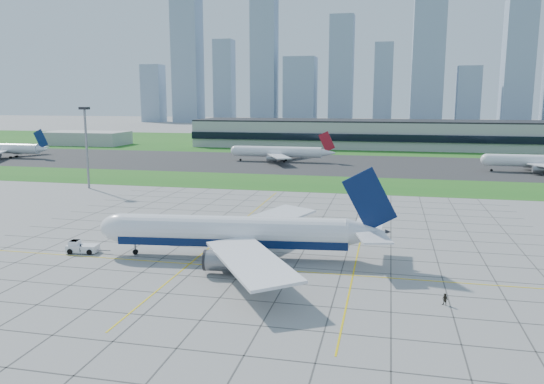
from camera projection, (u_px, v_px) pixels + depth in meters
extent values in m
plane|color=#9A9A95|center=(249.00, 264.00, 91.36)|extent=(1400.00, 1400.00, 0.00)
cube|color=#1E601B|center=(318.00, 183.00, 177.88)|extent=(700.00, 35.00, 0.04)
cube|color=#383838|center=(335.00, 164.00, 230.76)|extent=(700.00, 75.00, 0.04)
cube|color=#1E601B|center=(352.00, 143.00, 336.51)|extent=(700.00, 145.00, 0.04)
cube|color=#474744|center=(40.00, 235.00, 111.19)|extent=(0.18, 130.00, 0.02)
cube|color=#474744|center=(74.00, 237.00, 109.48)|extent=(0.18, 130.00, 0.02)
cube|color=#474744|center=(109.00, 239.00, 107.78)|extent=(0.18, 130.00, 0.02)
cube|color=#474744|center=(146.00, 241.00, 106.08)|extent=(0.18, 130.00, 0.02)
cube|color=#474744|center=(183.00, 243.00, 104.38)|extent=(0.18, 130.00, 0.02)
cube|color=#474744|center=(222.00, 246.00, 102.67)|extent=(0.18, 130.00, 0.02)
cube|color=#474744|center=(262.00, 248.00, 100.97)|extent=(0.18, 130.00, 0.02)
cube|color=#474744|center=(304.00, 251.00, 99.27)|extent=(0.18, 130.00, 0.02)
cube|color=#474744|center=(346.00, 254.00, 97.56)|extent=(0.18, 130.00, 0.02)
cube|color=#474744|center=(391.00, 256.00, 95.86)|extent=(0.18, 130.00, 0.02)
cube|color=#474744|center=(437.00, 259.00, 94.16)|extent=(0.18, 130.00, 0.02)
cube|color=#474744|center=(485.00, 262.00, 92.46)|extent=(0.18, 130.00, 0.02)
cube|color=#474744|center=(534.00, 265.00, 90.75)|extent=(0.18, 130.00, 0.02)
cube|color=#474744|center=(176.00, 348.00, 60.59)|extent=(110.00, 0.18, 0.02)
cube|color=#474744|center=(200.00, 320.00, 68.28)|extent=(110.00, 0.18, 0.02)
cube|color=#474744|center=(220.00, 298.00, 75.97)|extent=(110.00, 0.18, 0.02)
cube|color=#474744|center=(235.00, 279.00, 83.67)|extent=(110.00, 0.18, 0.02)
cube|color=#474744|center=(249.00, 264.00, 91.36)|extent=(110.00, 0.18, 0.02)
cube|color=#474744|center=(260.00, 251.00, 99.05)|extent=(110.00, 0.18, 0.02)
cube|color=#474744|center=(269.00, 240.00, 106.74)|extent=(110.00, 0.18, 0.02)
cube|color=#474744|center=(277.00, 231.00, 114.43)|extent=(110.00, 0.18, 0.02)
cube|color=#474744|center=(284.00, 222.00, 122.12)|extent=(110.00, 0.18, 0.02)
cube|color=#474744|center=(291.00, 215.00, 129.81)|extent=(110.00, 0.18, 0.02)
cube|color=#474744|center=(296.00, 209.00, 137.50)|extent=(110.00, 0.18, 0.02)
cube|color=#474744|center=(301.00, 203.00, 145.19)|extent=(110.00, 0.18, 0.02)
cube|color=#474744|center=(306.00, 197.00, 152.89)|extent=(110.00, 0.18, 0.02)
cube|color=yellow|center=(246.00, 268.00, 89.43)|extent=(120.00, 0.25, 0.03)
cube|color=yellow|center=(227.00, 233.00, 112.71)|extent=(0.25, 100.00, 0.03)
cube|color=yellow|center=(360.00, 240.00, 106.75)|extent=(0.25, 100.00, 0.03)
cube|color=#B7B7B2|center=(420.00, 135.00, 302.66)|extent=(260.00, 42.00, 15.00)
cube|color=black|center=(422.00, 139.00, 282.07)|extent=(260.00, 1.00, 4.00)
cube|color=black|center=(421.00, 121.00, 301.28)|extent=(260.00, 42.00, 0.80)
cube|color=#B7B7B2|center=(86.00, 138.00, 326.61)|extent=(50.00, 25.00, 8.00)
cylinder|color=gray|center=(87.00, 149.00, 166.57)|extent=(0.70, 0.70, 25.00)
cube|color=black|center=(84.00, 108.00, 164.35)|extent=(2.50, 2.50, 0.80)
cube|color=#8A9FB5|center=(153.00, 93.00, 640.27)|extent=(24.00, 21.60, 68.00)
cube|color=#8A9FB5|center=(188.00, 62.00, 624.24)|extent=(31.00, 27.90, 142.00)
cube|color=#8A9FB5|center=(224.00, 82.00, 618.76)|extent=(22.00, 19.80, 95.00)
cube|color=#8A9FB5|center=(264.00, 52.00, 602.87)|extent=(28.00, 25.20, 160.00)
cube|color=#8A9FB5|center=(300.00, 90.00, 601.43)|extent=(35.00, 31.50, 74.00)
cube|color=#8A9FB5|center=(341.00, 70.00, 587.80)|extent=(26.00, 23.40, 118.00)
cube|color=#8A9FB5|center=(383.00, 84.00, 580.63)|extent=(20.00, 18.00, 88.00)
cube|color=#8A9FB5|center=(428.00, 54.00, 565.43)|extent=(33.00, 29.70, 150.00)
cube|color=#8A9FB5|center=(468.00, 96.00, 563.95)|extent=(24.00, 21.60, 62.00)
cube|color=#8A9FB5|center=(518.00, 63.00, 548.19)|extent=(29.00, 26.10, 128.00)
cylinder|color=white|center=(233.00, 231.00, 94.38)|extent=(41.05, 9.83, 5.31)
cube|color=#061741|center=(233.00, 240.00, 94.67)|extent=(41.01, 9.48, 1.42)
ellipsoid|color=white|center=(123.00, 228.00, 96.50)|extent=(9.04, 6.23, 5.31)
cube|color=black|center=(112.00, 225.00, 96.62)|extent=(2.25, 3.03, 0.53)
cone|color=white|center=(366.00, 233.00, 91.89)|extent=(7.60, 5.80, 5.04)
cube|color=#061741|center=(370.00, 199.00, 90.81)|extent=(9.64, 1.52, 11.30)
cube|color=white|center=(271.00, 219.00, 107.85)|extent=(15.82, 26.02, 0.86)
cube|color=white|center=(251.00, 260.00, 80.12)|extent=(20.02, 25.19, 0.86)
cylinder|color=slate|center=(241.00, 232.00, 103.94)|extent=(6.09, 3.98, 3.36)
cylinder|color=slate|center=(223.00, 261.00, 85.75)|extent=(6.09, 3.98, 3.36)
cylinder|color=gray|center=(135.00, 248.00, 96.93)|extent=(0.35, 0.35, 2.30)
cylinder|color=black|center=(135.00, 252.00, 97.05)|extent=(1.02, 0.55, 0.97)
cylinder|color=black|center=(259.00, 251.00, 97.46)|extent=(1.26, 1.18, 1.15)
cylinder|color=black|center=(255.00, 260.00, 91.91)|extent=(1.26, 1.18, 1.15)
cube|color=white|center=(83.00, 248.00, 98.14)|extent=(5.84, 3.21, 1.30)
cube|color=white|center=(75.00, 243.00, 98.13)|extent=(1.89, 2.22, 1.02)
cube|color=black|center=(75.00, 242.00, 98.10)|extent=(1.69, 2.01, 0.65)
cube|color=gray|center=(104.00, 250.00, 97.77)|extent=(2.79, 0.48, 0.17)
cylinder|color=black|center=(76.00, 248.00, 99.57)|extent=(1.07, 0.58, 1.02)
cylinder|color=black|center=(70.00, 251.00, 97.20)|extent=(1.07, 0.58, 1.02)
cylinder|color=black|center=(95.00, 248.00, 99.18)|extent=(1.07, 0.58, 1.02)
cylinder|color=black|center=(90.00, 252.00, 96.82)|extent=(1.07, 0.58, 1.02)
imported|color=black|center=(81.00, 249.00, 96.99)|extent=(0.78, 0.84, 1.93)
imported|color=black|center=(445.00, 300.00, 73.07)|extent=(1.05, 1.00, 1.71)
cylinder|color=white|center=(8.00, 148.00, 254.18)|extent=(32.79, 4.80, 4.80)
cube|color=#082154|center=(41.00, 139.00, 249.43)|extent=(7.46, 0.40, 9.15)
cube|color=white|center=(27.00, 148.00, 264.41)|extent=(13.89, 20.66, 0.40)
cylinder|color=black|center=(17.00, 156.00, 256.41)|extent=(1.00, 1.00, 1.00)
cylinder|color=black|center=(11.00, 157.00, 252.18)|extent=(1.00, 1.00, 1.00)
cylinder|color=white|center=(278.00, 152.00, 238.60)|extent=(39.52, 4.80, 4.80)
cube|color=maroon|center=(327.00, 141.00, 233.05)|extent=(7.46, 0.40, 9.15)
cube|color=white|center=(288.00, 151.00, 248.73)|extent=(13.89, 20.66, 0.40)
cube|color=white|center=(279.00, 156.00, 227.58)|extent=(13.89, 20.66, 0.40)
cylinder|color=black|center=(286.00, 160.00, 240.71)|extent=(1.00, 1.00, 1.00)
cylinder|color=black|center=(284.00, 161.00, 236.48)|extent=(1.00, 1.00, 1.00)
cylinder|color=white|center=(537.00, 161.00, 203.62)|extent=(36.48, 4.80, 4.80)
cube|color=white|center=(536.00, 160.00, 213.79)|extent=(13.89, 20.66, 0.40)
cylinder|color=black|center=(543.00, 171.00, 205.78)|extent=(1.00, 1.00, 1.00)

